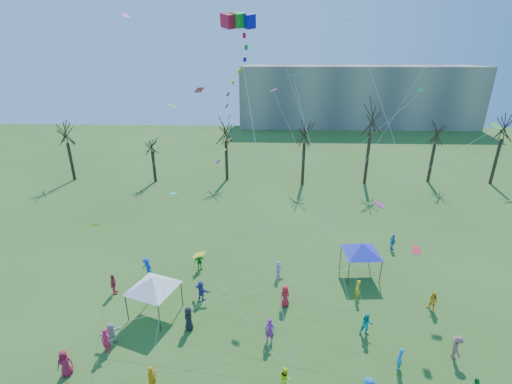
{
  "coord_description": "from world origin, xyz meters",
  "views": [
    {
      "loc": [
        -0.54,
        -14.08,
        18.61
      ],
      "look_at": [
        -1.26,
        5.0,
        11.0
      ],
      "focal_mm": 25.0,
      "sensor_mm": 36.0,
      "label": 1
    }
  ],
  "objects_px": {
    "big_box_kite": "(237,103)",
    "canopy_tent_blue": "(362,248)",
    "canopy_tent_white": "(153,283)",
    "distant_building": "(357,96)"
  },
  "relations": [
    {
      "from": "big_box_kite",
      "to": "canopy_tent_blue",
      "type": "relative_size",
      "value": 5.14
    },
    {
      "from": "big_box_kite",
      "to": "canopy_tent_blue",
      "type": "distance_m",
      "value": 16.99
    },
    {
      "from": "distant_building",
      "to": "canopy_tent_blue",
      "type": "height_order",
      "value": "distant_building"
    },
    {
      "from": "distant_building",
      "to": "big_box_kite",
      "type": "xyz_separation_m",
      "value": [
        -24.59,
        -73.38,
        8.02
      ]
    },
    {
      "from": "distant_building",
      "to": "big_box_kite",
      "type": "height_order",
      "value": "big_box_kite"
    },
    {
      "from": "canopy_tent_white",
      "to": "canopy_tent_blue",
      "type": "xyz_separation_m",
      "value": [
        16.53,
        5.7,
        -0.11
      ]
    },
    {
      "from": "canopy_tent_white",
      "to": "canopy_tent_blue",
      "type": "relative_size",
      "value": 0.98
    },
    {
      "from": "big_box_kite",
      "to": "canopy_tent_white",
      "type": "height_order",
      "value": "big_box_kite"
    },
    {
      "from": "distant_building",
      "to": "big_box_kite",
      "type": "bearing_deg",
      "value": -108.53
    },
    {
      "from": "big_box_kite",
      "to": "canopy_tent_white",
      "type": "distance_m",
      "value": 14.29
    }
  ]
}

